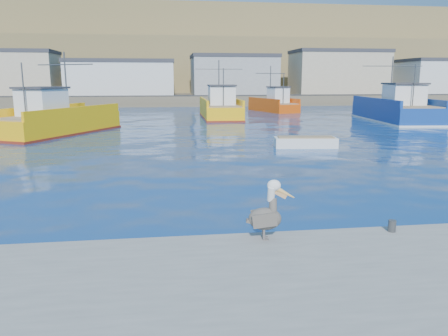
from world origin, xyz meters
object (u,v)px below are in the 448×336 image
trawler_blue (396,110)px  boat_orange (274,104)px  pelican (267,214)px  trawler_yellow_b (220,109)px  skiff_far (444,112)px  skiff_mid (305,143)px  trawler_yellow_a (57,121)px

trawler_blue → boat_orange: bearing=120.9°
boat_orange → pelican: size_ratio=6.25×
trawler_yellow_b → skiff_far: bearing=1.7°
trawler_yellow_b → trawler_blue: trawler_blue is taller
boat_orange → skiff_mid: size_ratio=2.25×
trawler_blue → trawler_yellow_a: bearing=-168.2°
trawler_blue → trawler_yellow_b: bearing=160.5°
trawler_yellow_a → skiff_far: size_ratio=2.86×
skiff_mid → boat_orange: bearing=79.4°
trawler_yellow_b → skiff_mid: 22.73m
trawler_yellow_a → skiff_far: trawler_yellow_a is taller
skiff_mid → skiff_far: skiff_far is taller
boat_orange → pelican: 50.28m
trawler_yellow_b → boat_orange: 12.49m
trawler_yellow_b → boat_orange: trawler_yellow_b is taller
skiff_mid → skiff_far: size_ratio=0.96×
trawler_yellow_a → trawler_yellow_b: bearing=41.4°
trawler_yellow_b → trawler_blue: (17.77, -6.30, 0.10)m
boat_orange → skiff_far: size_ratio=2.15×
skiff_mid → pelican: 18.32m
trawler_blue → skiff_mid: bearing=-132.9°
skiff_mid → trawler_yellow_a: bearing=151.7°
boat_orange → skiff_mid: (-5.93, -31.62, -0.77)m
trawler_yellow_b → pelican: trawler_yellow_b is taller
pelican → skiff_mid: bearing=68.9°
trawler_yellow_a → skiff_far: (43.08, 13.95, -0.76)m
boat_orange → skiff_far: (19.62, -8.22, -0.74)m
skiff_far → boat_orange: bearing=157.3°
trawler_blue → skiff_far: bearing=34.4°
trawler_yellow_a → skiff_far: bearing=17.9°
trawler_yellow_a → trawler_yellow_b: 19.83m
skiff_far → pelican: pelican is taller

